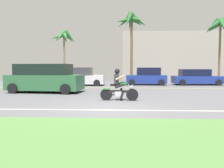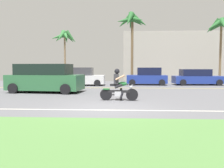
% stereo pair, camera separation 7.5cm
% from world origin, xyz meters
% --- Properties ---
extents(ground, '(56.00, 30.00, 0.04)m').
position_xyz_m(ground, '(0.00, 3.00, -0.02)').
color(ground, slate).
extents(grass_median, '(56.00, 3.80, 0.06)m').
position_xyz_m(grass_median, '(0.00, -4.10, 0.03)').
color(grass_median, '#548442').
rests_on(grass_median, ground).
extents(lane_line_near, '(50.40, 0.12, 0.01)m').
position_xyz_m(lane_line_near, '(0.00, -0.55, 0.00)').
color(lane_line_near, silver).
rests_on(lane_line_near, ground).
extents(lane_line_far, '(50.40, 0.12, 0.01)m').
position_xyz_m(lane_line_far, '(0.00, 8.95, 0.00)').
color(lane_line_far, yellow).
rests_on(lane_line_far, ground).
extents(motorcyclist, '(1.87, 0.61, 1.56)m').
position_xyz_m(motorcyclist, '(0.47, 2.02, 0.66)').
color(motorcyclist, black).
rests_on(motorcyclist, ground).
extents(suv_nearby, '(5.06, 2.57, 1.85)m').
position_xyz_m(suv_nearby, '(-4.43, 5.53, 0.90)').
color(suv_nearby, '#2D663D').
rests_on(suv_nearby, ground).
extents(parked_car_0, '(3.72, 2.15, 1.44)m').
position_xyz_m(parked_car_0, '(-7.35, 13.90, 0.68)').
color(parked_car_0, silver).
rests_on(parked_car_0, ground).
extents(parked_car_1, '(3.97, 1.96, 1.62)m').
position_xyz_m(parked_car_1, '(-3.11, 11.45, 0.75)').
color(parked_car_1, silver).
rests_on(parked_car_1, ground).
extents(parked_car_2, '(3.69, 1.88, 1.61)m').
position_xyz_m(parked_car_2, '(2.86, 12.28, 0.75)').
color(parked_car_2, navy).
rests_on(parked_car_2, ground).
extents(parked_car_3, '(4.52, 2.06, 1.46)m').
position_xyz_m(parked_car_3, '(7.45, 12.45, 0.69)').
color(parked_car_3, navy).
rests_on(parked_car_3, ground).
extents(palm_tree_0, '(3.49, 3.44, 6.71)m').
position_xyz_m(palm_tree_0, '(10.54, 15.04, 5.68)').
color(palm_tree_0, brown).
rests_on(palm_tree_0, ground).
extents(palm_tree_1, '(3.49, 3.29, 7.38)m').
position_xyz_m(palm_tree_1, '(1.53, 15.48, 6.26)').
color(palm_tree_1, brown).
rests_on(palm_tree_1, ground).
extents(palm_tree_2, '(2.93, 2.90, 5.71)m').
position_xyz_m(palm_tree_2, '(-5.84, 16.06, 4.83)').
color(palm_tree_2, '#846B4C').
rests_on(palm_tree_2, ground).
extents(motorcyclist_distant, '(1.33, 1.04, 1.35)m').
position_xyz_m(motorcyclist_distant, '(-4.70, 9.40, 0.57)').
color(motorcyclist_distant, black).
rests_on(motorcyclist_distant, ground).
extents(building_far, '(14.16, 4.00, 6.00)m').
position_xyz_m(building_far, '(7.69, 21.00, 3.00)').
color(building_far, '#A8A399').
rests_on(building_far, ground).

